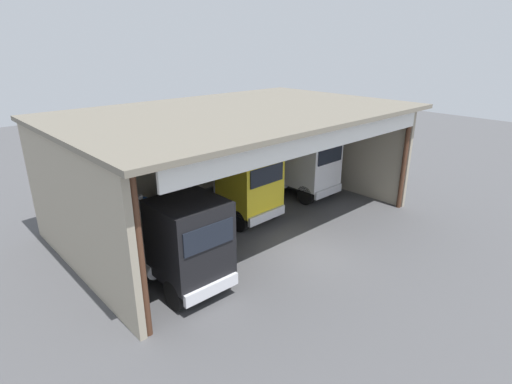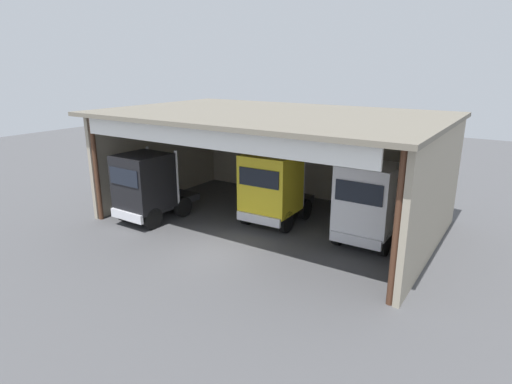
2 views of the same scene
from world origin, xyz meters
name	(u,v)px [view 2 (image 2 of 2)]	position (x,y,z in m)	size (l,w,h in m)	color
ground_plane	(212,253)	(0.00, 0.00, 0.00)	(80.00, 80.00, 0.00)	#4C4C4F
workshop_shed	(282,143)	(0.00, 5.93, 3.95)	(16.39, 10.74, 5.67)	#9E937F
truck_black_center_left_bay	(147,186)	(-5.32, 1.40, 1.88)	(2.49, 4.58, 3.67)	black
truck_yellow_right_bay	(273,187)	(0.31, 4.54, 1.94)	(2.79, 4.63, 3.68)	yellow
truck_white_left_bay	(369,203)	(5.21, 4.66, 1.96)	(2.55, 5.02, 3.77)	white
oil_drum	(259,186)	(-3.23, 8.79, 0.45)	(0.58, 0.58, 0.90)	#194CB2
tool_cart	(273,191)	(-1.93, 8.26, 0.50)	(0.90, 0.60, 1.00)	#1E59A5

